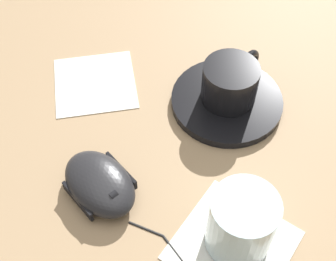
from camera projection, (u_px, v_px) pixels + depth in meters
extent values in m
plane|color=#9E7F5B|center=(175.00, 156.00, 0.60)|extent=(3.00, 3.00, 0.00)
cylinder|color=black|center=(227.00, 101.00, 0.65)|extent=(0.15, 0.15, 0.01)
cylinder|color=black|center=(230.00, 83.00, 0.62)|extent=(0.07, 0.07, 0.06)
torus|color=black|center=(248.00, 64.00, 0.64)|extent=(0.03, 0.04, 0.04)
ellipsoid|color=black|center=(100.00, 183.00, 0.55)|extent=(0.13, 0.11, 0.03)
cylinder|color=black|center=(113.00, 196.00, 0.53)|extent=(0.01, 0.01, 0.01)
cube|color=black|center=(121.00, 170.00, 0.57)|extent=(0.05, 0.03, 0.02)
cube|color=black|center=(78.00, 201.00, 0.55)|extent=(0.05, 0.03, 0.02)
cylinder|color=black|center=(146.00, 229.00, 0.54)|extent=(0.04, 0.01, 0.00)
cylinder|color=black|center=(174.00, 250.00, 0.52)|extent=(0.04, 0.03, 0.00)
sphere|color=black|center=(130.00, 222.00, 0.54)|extent=(0.00, 0.00, 0.00)
sphere|color=black|center=(163.00, 236.00, 0.53)|extent=(0.00, 0.00, 0.00)
cube|color=silver|center=(233.00, 245.00, 0.52)|extent=(0.15, 0.15, 0.00)
cylinder|color=silver|center=(241.00, 224.00, 0.49)|extent=(0.07, 0.07, 0.08)
cube|color=silver|center=(95.00, 83.00, 0.67)|extent=(0.15, 0.15, 0.00)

